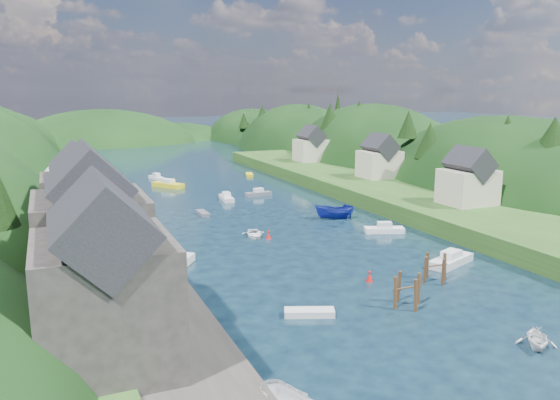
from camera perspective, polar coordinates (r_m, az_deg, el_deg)
name	(u,v)px	position (r m, az deg, el deg)	size (l,w,h in m)	color
ground	(230,200)	(95.07, -5.22, 0.05)	(600.00, 600.00, 0.00)	black
hillside_right	(372,197)	(137.93, 9.56, 0.35)	(36.00, 245.56, 48.00)	black
far_hills	(133,168)	(216.83, -15.07, 3.21)	(103.00, 68.00, 44.00)	black
hill_trees	(205,129)	(108.34, -7.84, 7.33)	(90.29, 148.71, 12.73)	black
quay_left	(103,259)	(61.50, -18.01, -5.84)	(12.00, 110.00, 2.00)	#2D2B28
terrace_left_grass	(31,264)	(61.31, -24.58, -6.14)	(12.00, 110.00, 2.50)	#234719
quayside_buildings	(89,236)	(46.66, -19.32, -3.59)	(8.00, 35.84, 12.90)	#2D2B28
boat_sheds	(71,191)	(78.93, -20.96, 0.89)	(7.00, 21.00, 7.50)	#2D2D30
terrace_right	(385,192)	(96.81, 10.88, 0.82)	(16.00, 120.00, 2.40)	#234719
right_bank_cottages	(374,159)	(104.61, 9.80, 4.21)	(9.00, 59.24, 8.41)	beige
piling_cluster_near	(407,294)	(49.67, 13.13, -9.51)	(2.96, 2.79, 3.47)	#382314
piling_cluster_far	(435,271)	(56.50, 15.88, -7.14)	(2.92, 2.75, 3.33)	#382314
channel_buoy_near	(369,277)	(55.32, 9.33, -7.92)	(0.70, 0.70, 1.10)	#B2120E
channel_buoy_far	(268,235)	(69.85, -1.21, -3.67)	(0.70, 0.70, 1.10)	#B2120E
moored_boats	(279,241)	(66.20, -0.07, -4.33)	(34.46, 97.56, 2.49)	white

